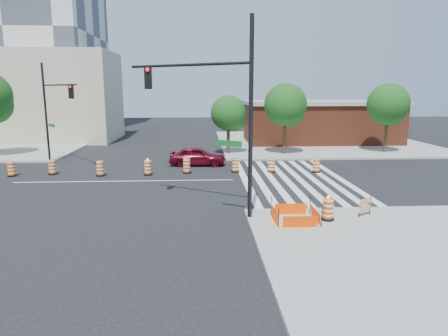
{
  "coord_description": "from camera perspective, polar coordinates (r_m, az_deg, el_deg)",
  "views": [
    {
      "loc": [
        4.99,
        -25.38,
        5.8
      ],
      "look_at": [
        6.24,
        -3.08,
        1.4
      ],
      "focal_mm": 32.0,
      "sensor_mm": 36.0,
      "label": 1
    }
  ],
  "objects": [
    {
      "name": "pit_drum",
      "position": [
        18.18,
        14.63,
        -5.8
      ],
      "size": [
        0.57,
        0.57,
        1.12
      ],
      "color": "black",
      "rests_on": "ground"
    },
    {
      "name": "median_drum_3",
      "position": [
        28.44,
        -17.26,
        -0.15
      ],
      "size": [
        0.6,
        0.6,
        1.02
      ],
      "color": "black",
      "rests_on": "ground"
    },
    {
      "name": "median_drum_6",
      "position": [
        28.42,
        1.64,
        0.35
      ],
      "size": [
        0.6,
        0.6,
        1.02
      ],
      "color": "black",
      "rests_on": "ground"
    },
    {
      "name": "median_drum_8",
      "position": [
        29.06,
        13.05,
        0.3
      ],
      "size": [
        0.6,
        0.6,
        1.02
      ],
      "color": "black",
      "rests_on": "ground"
    },
    {
      "name": "signal_pole_nw",
      "position": [
        33.54,
        -23.22,
        8.44
      ],
      "size": [
        3.96,
        4.47,
        7.72
      ],
      "rotation": [
        0.0,
        0.0,
        -0.85
      ],
      "color": "black",
      "rests_on": "ground"
    },
    {
      "name": "tree_north_e",
      "position": [
        39.35,
        22.41,
        8.1
      ],
      "size": [
        3.75,
        3.75,
        6.37
      ],
      "color": "#382314",
      "rests_on": "ground"
    },
    {
      "name": "sidewalk_ne",
      "position": [
        45.65,
        13.4,
        3.63
      ],
      "size": [
        22.0,
        22.0,
        0.15
      ],
      "primitive_type": "cube",
      "color": "gray",
      "rests_on": "ground"
    },
    {
      "name": "signal_pole_se",
      "position": [
        18.16,
        -1.41,
        9.67
      ],
      "size": [
        5.67,
        3.64,
        8.72
      ],
      "rotation": [
        0.0,
        0.0,
        2.58
      ],
      "color": "black",
      "rests_on": "ground"
    },
    {
      "name": "red_coupe",
      "position": [
        31.03,
        -3.83,
        1.72
      ],
      "size": [
        4.41,
        2.0,
        1.47
      ],
      "primitive_type": "imported",
      "rotation": [
        0.0,
        0.0,
        1.51
      ],
      "color": "#5B0716",
      "rests_on": "ground"
    },
    {
      "name": "median_drum_4",
      "position": [
        27.95,
        -10.82,
        -0.01
      ],
      "size": [
        0.6,
        0.6,
        1.18
      ],
      "color": "black",
      "rests_on": "ground"
    },
    {
      "name": "barricade",
      "position": [
        19.21,
        19.54,
        -4.96
      ],
      "size": [
        0.72,
        0.47,
        0.97
      ],
      "rotation": [
        0.0,
        0.0,
        0.56
      ],
      "color": "#DA4C04",
      "rests_on": "ground"
    },
    {
      "name": "crosswalk_east",
      "position": [
        26.71,
        9.77,
        -1.55
      ],
      "size": [
        6.75,
        13.5,
        0.01
      ],
      "color": "silver",
      "rests_on": "ground"
    },
    {
      "name": "median_drum_7",
      "position": [
        28.61,
        6.81,
        0.35
      ],
      "size": [
        0.6,
        0.6,
        1.02
      ],
      "color": "black",
      "rests_on": "ground"
    },
    {
      "name": "tree_north_d",
      "position": [
        35.93,
        8.81,
        8.58
      ],
      "size": [
        3.74,
        3.74,
        6.36
      ],
      "color": "#382314",
      "rests_on": "ground"
    },
    {
      "name": "beige_midrise",
      "position": [
        50.34,
        -23.27,
        9.34
      ],
      "size": [
        14.0,
        10.0,
        10.0
      ],
      "primitive_type": "cube",
      "color": "#C3B595",
      "rests_on": "ground"
    },
    {
      "name": "ground",
      "position": [
        26.51,
        -13.99,
        -1.83
      ],
      "size": [
        120.0,
        120.0,
        0.0
      ],
      "primitive_type": "plane",
      "color": "black",
      "rests_on": "ground"
    },
    {
      "name": "median_drum_2",
      "position": [
        30.11,
        -23.31,
        0.05
      ],
      "size": [
        0.6,
        0.6,
        1.02
      ],
      "color": "black",
      "rests_on": "ground"
    },
    {
      "name": "median_drum_5",
      "position": [
        28.17,
        -5.35,
        0.21
      ],
      "size": [
        0.6,
        0.6,
        1.02
      ],
      "color": "black",
      "rests_on": "ground"
    },
    {
      "name": "brick_storefront",
      "position": [
        45.42,
        13.52,
        6.44
      ],
      "size": [
        16.5,
        8.5,
        4.6
      ],
      "color": "brown",
      "rests_on": "ground"
    },
    {
      "name": "lane_centerline",
      "position": [
        26.51,
        -13.99,
        -1.82
      ],
      "size": [
        14.0,
        0.12,
        0.01
      ],
      "primitive_type": "cube",
      "color": "silver",
      "rests_on": "ground"
    },
    {
      "name": "median_drum_1",
      "position": [
        30.66,
        -28.1,
        -0.18
      ],
      "size": [
        0.6,
        0.6,
        1.02
      ],
      "color": "black",
      "rests_on": "ground"
    },
    {
      "name": "tree_north_c",
      "position": [
        35.85,
        0.68,
        7.56
      ],
      "size": [
        3.18,
        3.12,
        5.31
      ],
      "color": "#382314",
      "rests_on": "ground"
    },
    {
      "name": "excavation_pit",
      "position": [
        17.76,
        10.09,
        -7.33
      ],
      "size": [
        2.2,
        2.2,
        0.9
      ],
      "color": "tan",
      "rests_on": "ground"
    }
  ]
}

